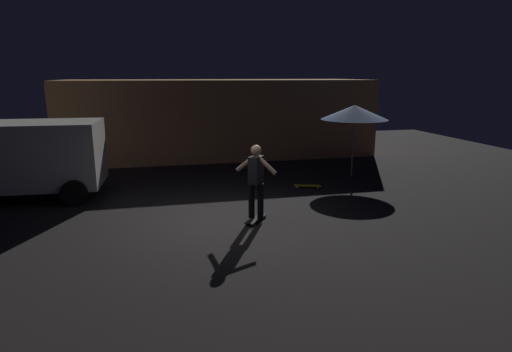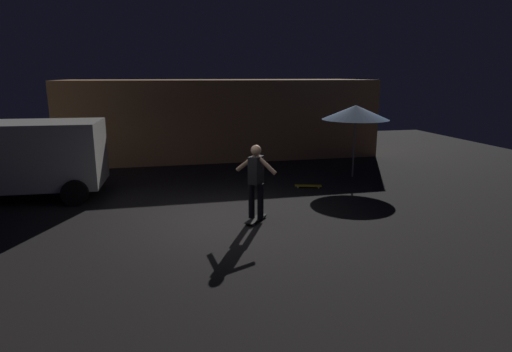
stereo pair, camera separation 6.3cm
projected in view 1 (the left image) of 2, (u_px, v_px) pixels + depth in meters
The scene contains 7 objects.
ground_plane at pixel (219, 222), 9.69m from camera, with size 28.00×28.00×0.00m, color black.
low_building at pixel (219, 117), 17.72m from camera, with size 12.09×4.06×3.04m.
parked_van at pixel (8, 156), 11.24m from camera, with size 4.69×2.40×2.03m.
patio_umbrella at pixel (355, 112), 13.55m from camera, with size 2.10×2.10×2.30m.
skateboard_ridden at pixel (256, 219), 9.71m from camera, with size 0.64×0.73×0.07m.
skateboard_spare at pixel (307, 186), 12.61m from camera, with size 0.80×0.43×0.07m.
skater at pixel (256, 177), 9.48m from camera, with size 0.82×0.69×1.67m.
Camera 1 is at (-1.31, -9.14, 3.21)m, focal length 30.25 mm.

